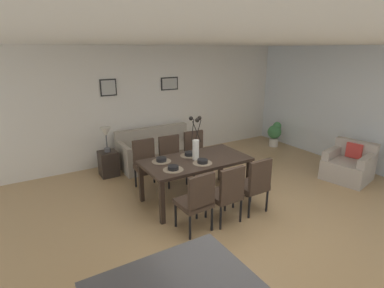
# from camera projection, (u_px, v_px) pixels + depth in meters

# --- Properties ---
(ground_plane) EXTENTS (9.00, 9.00, 0.00)m
(ground_plane) POSITION_uv_depth(u_px,v_px,m) (235.00, 216.00, 4.76)
(ground_plane) COLOR tan
(back_wall_panel) EXTENTS (9.00, 0.10, 2.60)m
(back_wall_panel) POSITION_uv_depth(u_px,v_px,m) (150.00, 104.00, 7.01)
(back_wall_panel) COLOR white
(back_wall_panel) RESTS_ON ground
(side_window_wall) EXTENTS (0.10, 6.30, 2.60)m
(side_window_wall) POSITION_uv_depth(u_px,v_px,m) (359.00, 108.00, 6.48)
(side_window_wall) COLOR white
(side_window_wall) RESTS_ON ground
(ceiling_panel) EXTENTS (9.00, 7.20, 0.08)m
(ceiling_panel) POSITION_uv_depth(u_px,v_px,m) (226.00, 41.00, 4.28)
(ceiling_panel) COLOR white
(dining_table) EXTENTS (1.80, 0.94, 0.74)m
(dining_table) POSITION_uv_depth(u_px,v_px,m) (196.00, 164.00, 5.11)
(dining_table) COLOR #33261E
(dining_table) RESTS_ON ground
(dining_chair_near_left) EXTENTS (0.46, 0.46, 0.92)m
(dining_chair_near_left) POSITION_uv_depth(u_px,v_px,m) (197.00, 199.00, 4.22)
(dining_chair_near_left) COLOR #3D2D23
(dining_chair_near_left) RESTS_ON ground
(dining_chair_near_right) EXTENTS (0.45, 0.45, 0.92)m
(dining_chair_near_right) POSITION_uv_depth(u_px,v_px,m) (146.00, 162.00, 5.61)
(dining_chair_near_right) COLOR #3D2D23
(dining_chair_near_right) RESTS_ON ground
(dining_chair_far_left) EXTENTS (0.45, 0.45, 0.92)m
(dining_chair_far_left) POSITION_uv_depth(u_px,v_px,m) (227.00, 192.00, 4.45)
(dining_chair_far_left) COLOR #3D2D23
(dining_chair_far_left) RESTS_ON ground
(dining_chair_far_right) EXTENTS (0.46, 0.46, 0.92)m
(dining_chair_far_right) POSITION_uv_depth(u_px,v_px,m) (172.00, 157.00, 5.84)
(dining_chair_far_right) COLOR #3D2D23
(dining_chair_far_right) RESTS_ON ground
(dining_chair_mid_left) EXTENTS (0.45, 0.45, 0.92)m
(dining_chair_mid_left) POSITION_uv_depth(u_px,v_px,m) (255.00, 183.00, 4.74)
(dining_chair_mid_left) COLOR #3D2D23
(dining_chair_mid_left) RESTS_ON ground
(dining_chair_mid_right) EXTENTS (0.46, 0.46, 0.92)m
(dining_chair_mid_right) POSITION_uv_depth(u_px,v_px,m) (196.00, 152.00, 6.17)
(dining_chair_mid_right) COLOR #3D2D23
(dining_chair_mid_right) RESTS_ON ground
(centerpiece_vase) EXTENTS (0.21, 0.23, 0.73)m
(centerpiece_vase) POSITION_uv_depth(u_px,v_px,m) (196.00, 143.00, 5.01)
(centerpiece_vase) COLOR white
(centerpiece_vase) RESTS_ON dining_table
(placemat_near_left) EXTENTS (0.32, 0.32, 0.01)m
(placemat_near_left) POSITION_uv_depth(u_px,v_px,m) (173.00, 170.00, 4.65)
(placemat_near_left) COLOR #7F705B
(placemat_near_left) RESTS_ON dining_table
(bowl_near_left) EXTENTS (0.17, 0.17, 0.07)m
(bowl_near_left) POSITION_uv_depth(u_px,v_px,m) (173.00, 167.00, 4.64)
(bowl_near_left) COLOR black
(bowl_near_left) RESTS_ON dining_table
(placemat_near_right) EXTENTS (0.32, 0.32, 0.01)m
(placemat_near_right) POSITION_uv_depth(u_px,v_px,m) (161.00, 161.00, 5.00)
(placemat_near_right) COLOR #7F705B
(placemat_near_right) RESTS_ON dining_table
(bowl_near_right) EXTENTS (0.17, 0.17, 0.07)m
(bowl_near_right) POSITION_uv_depth(u_px,v_px,m) (161.00, 159.00, 4.99)
(bowl_near_right) COLOR black
(bowl_near_right) RESTS_ON dining_table
(placemat_far_left) EXTENTS (0.32, 0.32, 0.01)m
(placemat_far_left) POSITION_uv_depth(u_px,v_px,m) (203.00, 163.00, 4.92)
(placemat_far_left) COLOR #7F705B
(placemat_far_left) RESTS_ON dining_table
(bowl_far_left) EXTENTS (0.17, 0.17, 0.07)m
(bowl_far_left) POSITION_uv_depth(u_px,v_px,m) (203.00, 161.00, 4.91)
(bowl_far_left) COLOR black
(bowl_far_left) RESTS_ON dining_table
(placemat_far_right) EXTENTS (0.32, 0.32, 0.01)m
(placemat_far_right) POSITION_uv_depth(u_px,v_px,m) (189.00, 156.00, 5.26)
(placemat_far_right) COLOR #7F705B
(placemat_far_right) RESTS_ON dining_table
(bowl_far_right) EXTENTS (0.17, 0.17, 0.07)m
(bowl_far_right) POSITION_uv_depth(u_px,v_px,m) (189.00, 154.00, 5.25)
(bowl_far_right) COLOR black
(bowl_far_right) RESTS_ON dining_table
(sofa) EXTENTS (1.75, 0.84, 0.80)m
(sofa) POSITION_uv_depth(u_px,v_px,m) (158.00, 152.00, 6.83)
(sofa) COLOR #A89E8E
(sofa) RESTS_ON ground
(side_table) EXTENTS (0.36, 0.36, 0.52)m
(side_table) POSITION_uv_depth(u_px,v_px,m) (109.00, 164.00, 6.22)
(side_table) COLOR black
(side_table) RESTS_ON ground
(table_lamp) EXTENTS (0.22, 0.22, 0.51)m
(table_lamp) POSITION_uv_depth(u_px,v_px,m) (106.00, 134.00, 6.03)
(table_lamp) COLOR #4C4C51
(table_lamp) RESTS_ON side_table
(armchair) EXTENTS (0.95, 0.95, 0.75)m
(armchair) POSITION_uv_depth(u_px,v_px,m) (349.00, 165.00, 6.05)
(armchair) COLOR #ADA399
(armchair) RESTS_ON ground
(framed_picture_left) EXTENTS (0.35, 0.03, 0.35)m
(framed_picture_left) POSITION_uv_depth(u_px,v_px,m) (108.00, 88.00, 6.35)
(framed_picture_left) COLOR black
(framed_picture_center) EXTENTS (0.43, 0.03, 0.30)m
(framed_picture_center) POSITION_uv_depth(u_px,v_px,m) (170.00, 84.00, 7.07)
(framed_picture_center) COLOR black
(potted_plant) EXTENTS (0.36, 0.36, 0.67)m
(potted_plant) POSITION_uv_depth(u_px,v_px,m) (275.00, 133.00, 8.05)
(potted_plant) COLOR silver
(potted_plant) RESTS_ON ground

